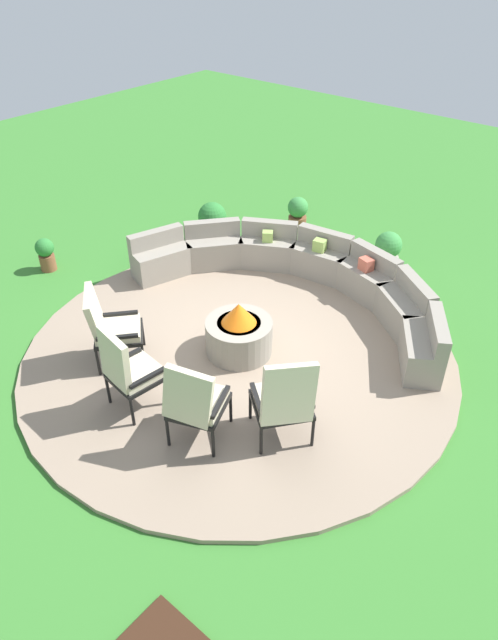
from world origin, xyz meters
The scene contains 12 objects.
ground_plane centered at (0.00, 0.00, 0.00)m, with size 24.00×24.00×0.00m, color #387A2D.
patio_circle centered at (0.00, 0.00, 0.03)m, with size 5.63×5.63×0.06m, color gray.
fire_pit centered at (0.00, 0.00, 0.35)m, with size 0.87×0.87×0.74m.
curved_stone_bench centered at (-0.22, 1.70, 0.35)m, with size 4.91×2.37×0.72m.
lounge_chair_front_left centered at (-1.10, -1.16, 0.61)m, with size 0.81×0.85×1.08m.
lounge_chair_front_right centered at (-0.26, -1.58, 0.63)m, with size 0.60×0.61×1.14m.
lounge_chair_back_left centered at (0.66, -1.46, 0.62)m, with size 0.74×0.76×1.11m.
lounge_chair_back_right centered at (1.36, -0.85, 0.63)m, with size 0.82×0.85×1.15m.
potted_plant_0 centered at (-2.44, 2.12, 0.41)m, with size 0.49×0.49×0.73m.
potted_plant_1 centered at (-3.84, -0.32, 0.30)m, with size 0.30×0.30×0.55m.
potted_plant_2 centered at (0.40, 3.18, 0.36)m, with size 0.42×0.42×0.68m.
potted_plant_3 centered at (-1.58, 3.46, 0.33)m, with size 0.37×0.37×0.63m.
Camera 1 is at (3.90, -4.44, 4.76)m, focal length 32.14 mm.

